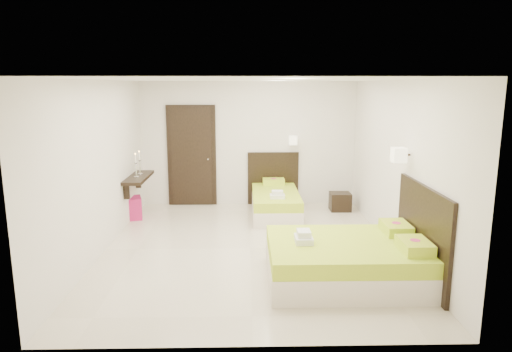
{
  "coord_description": "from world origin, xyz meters",
  "views": [
    {
      "loc": [
        -0.06,
        -6.81,
        2.53
      ],
      "look_at": [
        0.1,
        0.3,
        1.1
      ],
      "focal_mm": 32.0,
      "sensor_mm": 36.0,
      "label": 1
    }
  ],
  "objects_px": {
    "bed_double": "(352,258)",
    "bed_single": "(275,201)",
    "ottoman": "(130,208)",
    "nightstand": "(340,202)"
  },
  "relations": [
    {
      "from": "bed_single",
      "to": "ottoman",
      "type": "height_order",
      "value": "bed_single"
    },
    {
      "from": "bed_double",
      "to": "ottoman",
      "type": "distance_m",
      "value": 4.62
    },
    {
      "from": "bed_single",
      "to": "ottoman",
      "type": "relative_size",
      "value": 4.34
    },
    {
      "from": "bed_single",
      "to": "bed_double",
      "type": "height_order",
      "value": "bed_double"
    },
    {
      "from": "bed_single",
      "to": "nightstand",
      "type": "height_order",
      "value": "bed_single"
    },
    {
      "from": "bed_single",
      "to": "bed_double",
      "type": "distance_m",
      "value": 3.24
    },
    {
      "from": "bed_single",
      "to": "nightstand",
      "type": "bearing_deg",
      "value": 10.21
    },
    {
      "from": "bed_double",
      "to": "bed_single",
      "type": "bearing_deg",
      "value": 104.26
    },
    {
      "from": "bed_single",
      "to": "ottoman",
      "type": "distance_m",
      "value": 2.81
    },
    {
      "from": "bed_single",
      "to": "bed_double",
      "type": "xyz_separation_m",
      "value": [
        0.8,
        -3.14,
        0.03
      ]
    }
  ]
}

